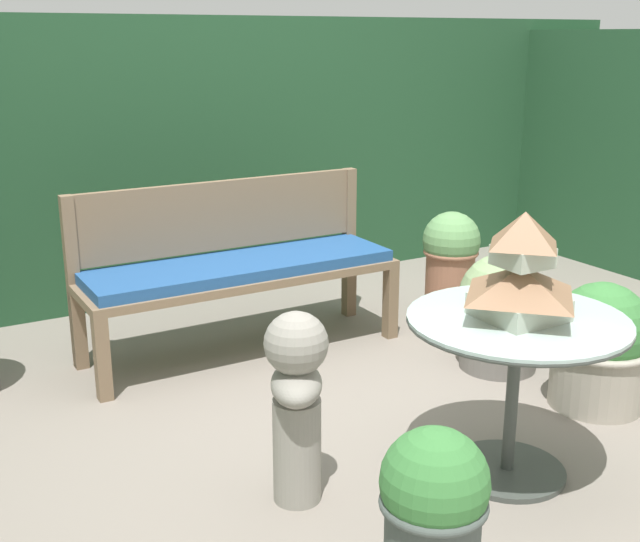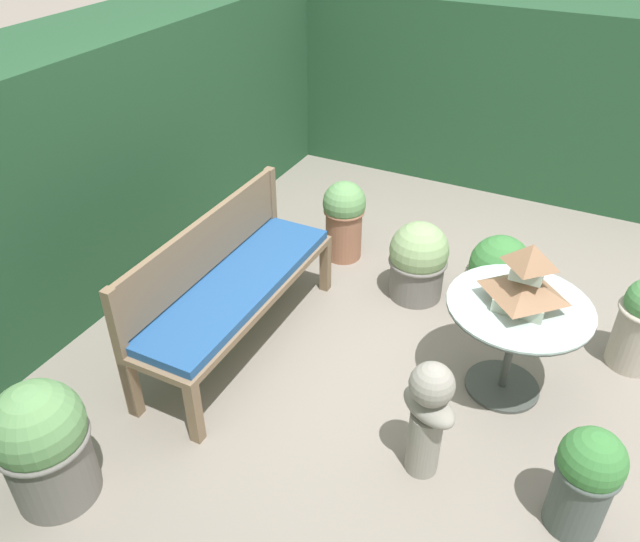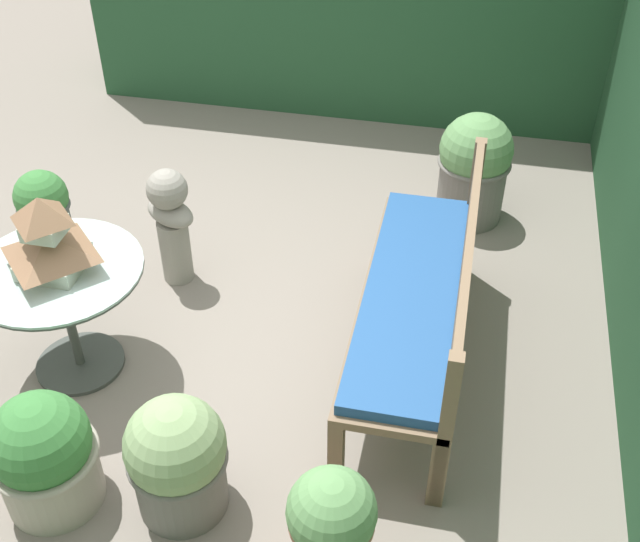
% 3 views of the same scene
% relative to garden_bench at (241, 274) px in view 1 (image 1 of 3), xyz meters
% --- Properties ---
extents(ground, '(30.00, 30.00, 0.00)m').
position_rel_garden_bench_xyz_m(ground, '(0.18, -0.95, -0.40)').
color(ground, gray).
extents(foliage_hedge_back, '(6.40, 0.86, 1.61)m').
position_rel_garden_bench_xyz_m(foliage_hedge_back, '(0.18, 1.38, 0.40)').
color(foliage_hedge_back, '#234C2D').
rests_on(foliage_hedge_back, ground).
extents(garden_bench, '(1.54, 0.46, 0.47)m').
position_rel_garden_bench_xyz_m(garden_bench, '(0.00, 0.00, 0.00)').
color(garden_bench, '#7F664C').
rests_on(garden_bench, ground).
extents(bench_backrest, '(1.54, 0.06, 0.82)m').
position_rel_garden_bench_xyz_m(bench_backrest, '(0.00, 0.21, 0.20)').
color(bench_backrest, '#7F664C').
rests_on(bench_backrest, ground).
extents(patio_table, '(0.75, 0.75, 0.59)m').
position_rel_garden_bench_xyz_m(patio_table, '(0.33, -1.51, 0.06)').
color(patio_table, '#424742').
rests_on(patio_table, ground).
extents(pagoda_birdhouse, '(0.34, 0.34, 0.36)m').
position_rel_garden_bench_xyz_m(pagoda_birdhouse, '(0.33, -1.51, 0.34)').
color(pagoda_birdhouse, '#B2BCA8').
rests_on(pagoda_birdhouse, patio_table).
extents(garden_bust, '(0.29, 0.34, 0.66)m').
position_rel_garden_bench_xyz_m(garden_bust, '(-0.39, -1.28, -0.02)').
color(garden_bust, gray).
rests_on(garden_bust, ground).
extents(potted_plant_hedge_corner, '(0.28, 0.28, 0.57)m').
position_rel_garden_bench_xyz_m(potted_plant_hedge_corner, '(-0.38, -1.98, -0.09)').
color(potted_plant_hedge_corner, '#4C5651').
rests_on(potted_plant_hedge_corner, ground).
extents(potted_plant_table_near, '(0.31, 0.31, 0.60)m').
position_rel_garden_bench_xyz_m(potted_plant_table_near, '(1.18, -0.13, -0.07)').
color(potted_plant_table_near, '#9E664C').
rests_on(potted_plant_table_near, ground).
extents(potted_plant_bench_left, '(0.39, 0.39, 0.54)m').
position_rel_garden_bench_xyz_m(potted_plant_bench_left, '(0.95, -0.77, -0.13)').
color(potted_plant_bench_left, slate).
rests_on(potted_plant_bench_left, ground).
extents(potted_plant_table_far, '(0.42, 0.42, 0.53)m').
position_rel_garden_bench_xyz_m(potted_plant_table_far, '(1.03, -1.28, -0.14)').
color(potted_plant_table_far, '#ADA393').
rests_on(potted_plant_table_far, ground).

